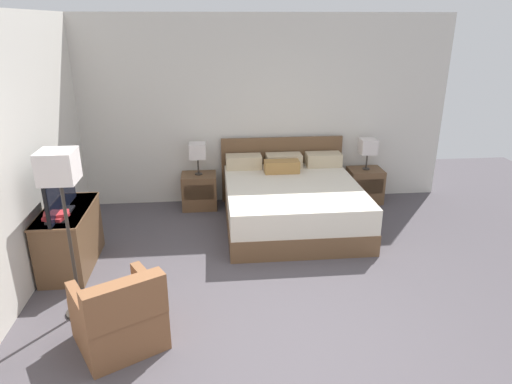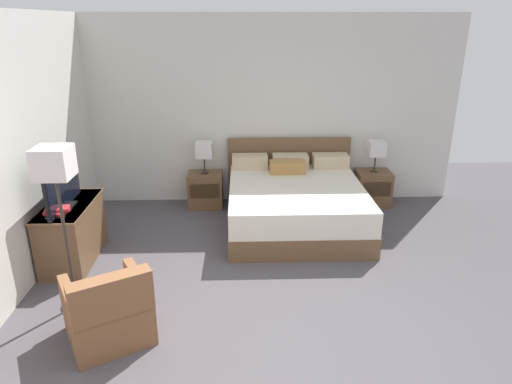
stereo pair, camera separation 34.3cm
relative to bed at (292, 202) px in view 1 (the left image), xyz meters
The scene contains 15 objects.
ground_plane 2.79m from the bed, 101.05° to the right, with size 11.20×11.20×0.00m, color #4C474C.
wall_back 1.60m from the bed, 116.85° to the left, with size 6.22×0.06×2.84m, color beige.
wall_left 3.45m from the bed, 159.48° to the right, with size 0.06×5.53×2.84m, color beige.
bed is the anchor object (origin of this frame).
nightstand_left 1.50m from the bed, 150.32° to the left, with size 0.52×0.43×0.53m.
nightstand_right 1.50m from the bed, 29.66° to the left, with size 0.52×0.43×0.53m.
table_lamp_left 1.61m from the bed, 150.27° to the left, with size 0.25×0.25×0.48m.
table_lamp_right 1.61m from the bed, 29.71° to the left, with size 0.25×0.25×0.48m.
dresser 2.91m from the bed, 161.51° to the right, with size 0.51×1.09×0.72m.
tv 3.01m from the bed, 160.11° to the right, with size 0.18×0.94×0.60m.
book_red_cover 3.07m from the bed, 156.01° to the right, with size 0.20×0.18×0.03m, color #383333.
book_blue_cover 3.06m from the bed, 155.91° to the right, with size 0.21×0.20×0.03m, color #B7282D.
book_small_top 3.06m from the bed, 155.85° to the right, with size 0.25×0.16×0.03m, color #B7282D.
armchair_by_window 3.11m from the bed, 128.67° to the right, with size 0.93×0.93×0.76m.
floor_lamp 3.27m from the bed, 142.09° to the right, with size 0.31×0.31×1.67m.
Camera 1 is at (-0.55, -3.15, 2.72)m, focal length 32.00 mm.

